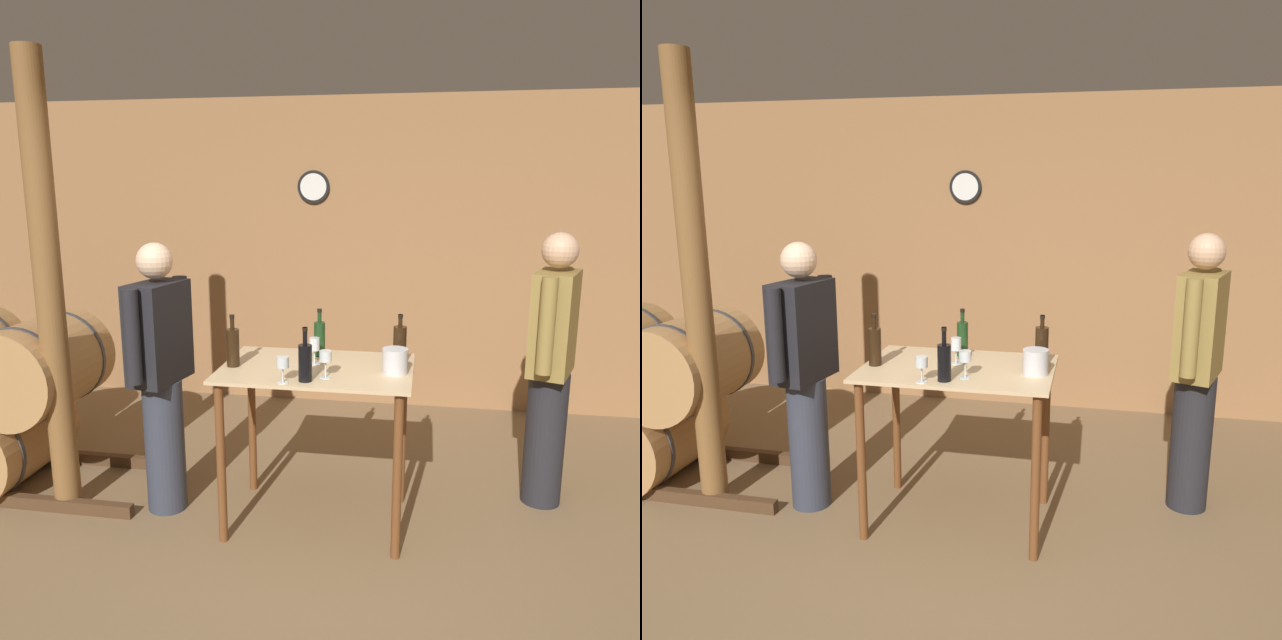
% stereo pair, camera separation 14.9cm
% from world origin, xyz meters
% --- Properties ---
extents(ground_plane, '(14.00, 14.00, 0.00)m').
position_xyz_m(ground_plane, '(0.00, 0.00, 0.00)').
color(ground_plane, brown).
extents(back_wall, '(8.40, 0.08, 2.70)m').
position_xyz_m(back_wall, '(-0.00, 3.01, 1.35)').
color(back_wall, '#996B42').
rests_on(back_wall, ground_plane).
extents(tasting_table, '(1.08, 0.74, 0.96)m').
position_xyz_m(tasting_table, '(-0.11, 0.89, 0.77)').
color(tasting_table, '#D1B284').
rests_on(tasting_table, ground_plane).
extents(wooden_post, '(0.16, 0.16, 2.70)m').
position_xyz_m(wooden_post, '(-1.67, 0.78, 1.35)').
color(wooden_post, brown).
rests_on(wooden_post, ground_plane).
extents(wine_bottle_far_left, '(0.07, 0.07, 0.30)m').
position_xyz_m(wine_bottle_far_left, '(-0.59, 0.82, 1.07)').
color(wine_bottle_far_left, black).
rests_on(wine_bottle_far_left, tasting_table).
extents(wine_bottle_left, '(0.07, 0.07, 0.29)m').
position_xyz_m(wine_bottle_left, '(-0.14, 1.12, 1.07)').
color(wine_bottle_left, '#193819').
rests_on(wine_bottle_left, tasting_table).
extents(wine_bottle_center, '(0.07, 0.07, 0.29)m').
position_xyz_m(wine_bottle_center, '(-0.13, 0.62, 1.06)').
color(wine_bottle_center, black).
rests_on(wine_bottle_center, tasting_table).
extents(wine_bottle_right, '(0.08, 0.08, 0.29)m').
position_xyz_m(wine_bottle_right, '(0.34, 1.02, 1.07)').
color(wine_bottle_right, black).
rests_on(wine_bottle_right, tasting_table).
extents(wine_glass_near_left, '(0.07, 0.07, 0.14)m').
position_xyz_m(wine_glass_near_left, '(-0.24, 0.57, 1.06)').
color(wine_glass_near_left, silver).
rests_on(wine_glass_near_left, tasting_table).
extents(wine_glass_near_center, '(0.06, 0.06, 0.16)m').
position_xyz_m(wine_glass_near_center, '(-0.14, 0.94, 1.07)').
color(wine_glass_near_center, silver).
rests_on(wine_glass_near_center, tasting_table).
extents(wine_glass_near_right, '(0.07, 0.07, 0.15)m').
position_xyz_m(wine_glass_near_right, '(-0.03, 0.69, 1.07)').
color(wine_glass_near_right, silver).
rests_on(wine_glass_near_right, tasting_table).
extents(ice_bucket, '(0.14, 0.14, 0.14)m').
position_xyz_m(ice_bucket, '(0.33, 0.84, 1.03)').
color(ice_bucket, silver).
rests_on(ice_bucket, tasting_table).
extents(person_host, '(0.29, 0.58, 1.65)m').
position_xyz_m(person_host, '(-1.06, 0.88, 0.87)').
color(person_host, '#333847').
rests_on(person_host, ground_plane).
extents(person_visitor_with_scarf, '(0.34, 0.56, 1.70)m').
position_xyz_m(person_visitor_with_scarf, '(1.24, 1.35, 0.90)').
color(person_visitor_with_scarf, '#232328').
rests_on(person_visitor_with_scarf, ground_plane).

